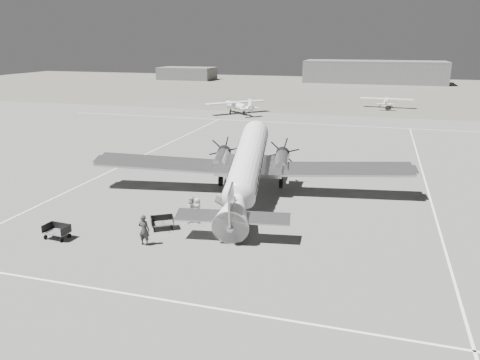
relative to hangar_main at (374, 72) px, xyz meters
name	(u,v)px	position (x,y,z in m)	size (l,w,h in m)	color
ground	(271,211)	(-5.00, -120.00, -3.30)	(260.00, 260.00, 0.00)	slate
taxi_line_near	(207,307)	(-5.00, -134.00, -3.29)	(60.00, 0.15, 0.01)	white
taxi_line_right	(439,228)	(7.00, -120.00, -3.29)	(0.15, 80.00, 0.01)	white
taxi_line_left	(127,163)	(-23.00, -110.00, -3.29)	(0.15, 60.00, 0.01)	white
taxi_line_horizon	(328,125)	(-5.00, -80.00, -3.29)	(90.00, 0.15, 0.01)	white
grass_infield	(351,90)	(-5.00, -25.00, -3.30)	(260.00, 90.00, 0.01)	#58564A
hangar_main	(374,72)	(0.00, 0.00, 0.00)	(42.00, 14.00, 6.60)	slate
shed_secondary	(187,73)	(-60.00, -5.00, -1.30)	(18.00, 10.00, 4.00)	#565656
dc3_airliner	(247,168)	(-7.56, -117.68, -0.68)	(27.55, 19.12, 5.25)	#B5B5B8
light_plane_left	(238,107)	(-21.79, -73.09, -2.10)	(11.58, 9.39, 2.40)	white
light_plane_right	(386,103)	(3.59, -57.87, -2.26)	(10.05, 8.15, 2.09)	white
baggage_cart_near	(162,223)	(-11.43, -125.56, -2.84)	(1.62, 1.14, 0.92)	#565656
baggage_cart_far	(57,232)	(-17.39, -129.01, -2.82)	(1.70, 1.20, 0.96)	#565656
ground_crew	(144,230)	(-11.38, -128.26, -2.28)	(0.74, 0.49, 2.04)	#2E2E2E
ramp_agent	(193,209)	(-9.88, -123.80, -2.32)	(0.96, 0.75, 1.97)	#BBBCB9
passenger	(198,208)	(-9.87, -122.82, -2.53)	(0.75, 0.49, 1.53)	#AAAAA8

